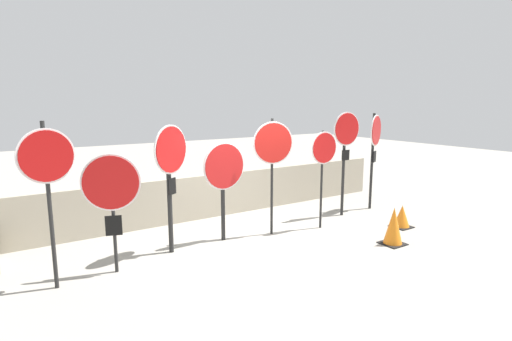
# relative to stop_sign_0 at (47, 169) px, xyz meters

# --- Properties ---
(ground_plane) EXTENTS (40.00, 40.00, 0.00)m
(ground_plane) POSITION_rel_stop_sign_0_xyz_m (3.74, 0.35, -1.86)
(ground_plane) COLOR gray
(fence_back) EXTENTS (10.61, 0.12, 1.07)m
(fence_back) POSITION_rel_stop_sign_0_xyz_m (3.74, 2.17, -1.33)
(fence_back) COLOR #A89E89
(fence_back) RESTS_ON ground
(stop_sign_0) EXTENTS (0.80, 0.19, 2.56)m
(stop_sign_0) POSITION_rel_stop_sign_0_xyz_m (0.00, 0.00, 0.00)
(stop_sign_0) COLOR black
(stop_sign_0) RESTS_ON ground
(stop_sign_1) EXTENTS (0.89, 0.33, 2.01)m
(stop_sign_1) POSITION_rel_stop_sign_0_xyz_m (0.90, 0.09, -0.43)
(stop_sign_1) COLOR black
(stop_sign_1) RESTS_ON ground
(stop_sign_2) EXTENTS (0.79, 0.48, 2.42)m
(stop_sign_2) POSITION_rel_stop_sign_0_xyz_m (2.04, 0.45, -0.18)
(stop_sign_2) COLOR black
(stop_sign_2) RESTS_ON ground
(stop_sign_3) EXTENTS (0.96, 0.18, 2.03)m
(stop_sign_3) POSITION_rel_stop_sign_0_xyz_m (3.17, 0.50, -0.45)
(stop_sign_3) COLOR black
(stop_sign_3) RESTS_ON ground
(stop_sign_4) EXTENTS (0.87, 0.22, 2.48)m
(stop_sign_4) POSITION_rel_stop_sign_0_xyz_m (4.22, 0.28, -0.01)
(stop_sign_4) COLOR black
(stop_sign_4) RESTS_ON ground
(stop_sign_5) EXTENTS (0.72, 0.11, 2.20)m
(stop_sign_5) POSITION_rel_stop_sign_0_xyz_m (5.40, 0.02, -0.18)
(stop_sign_5) COLOR black
(stop_sign_5) RESTS_ON ground
(stop_sign_6) EXTENTS (0.82, 0.13, 2.58)m
(stop_sign_6) POSITION_rel_stop_sign_0_xyz_m (6.54, 0.49, 0.01)
(stop_sign_6) COLOR black
(stop_sign_6) RESTS_ON ground
(stop_sign_7) EXTENTS (0.74, 0.36, 2.53)m
(stop_sign_7) POSITION_rel_stop_sign_0_xyz_m (7.65, 0.54, -0.04)
(stop_sign_7) COLOR black
(stop_sign_7) RESTS_ON ground
(traffic_cone_0) EXTENTS (0.44, 0.44, 0.76)m
(traffic_cone_0) POSITION_rel_stop_sign_0_xyz_m (5.90, -1.52, -1.49)
(traffic_cone_0) COLOR black
(traffic_cone_0) RESTS_ON ground
(traffic_cone_1) EXTENTS (0.42, 0.42, 0.51)m
(traffic_cone_1) POSITION_rel_stop_sign_0_xyz_m (6.98, -0.92, -1.61)
(traffic_cone_1) COLOR black
(traffic_cone_1) RESTS_ON ground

